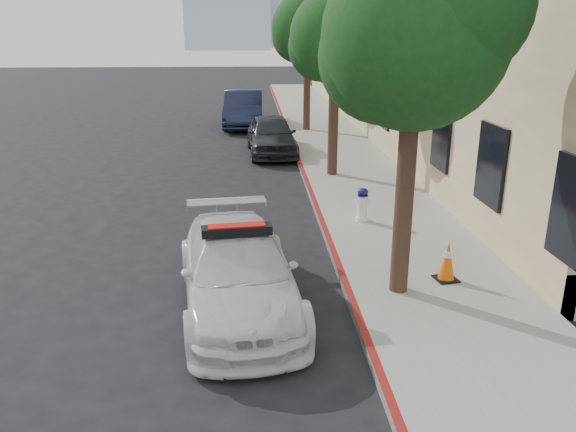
# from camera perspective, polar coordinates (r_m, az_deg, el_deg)

# --- Properties ---
(ground) EXTENTS (120.00, 120.00, 0.00)m
(ground) POSITION_cam_1_polar(r_m,az_deg,el_deg) (11.36, -5.87, -4.12)
(ground) COLOR black
(ground) RESTS_ON ground
(sidewalk) EXTENTS (3.20, 50.00, 0.15)m
(sidewalk) POSITION_cam_1_polar(r_m,az_deg,el_deg) (21.15, 4.84, 6.77)
(sidewalk) COLOR gray
(sidewalk) RESTS_ON ground
(curb_strip) EXTENTS (0.12, 50.00, 0.15)m
(curb_strip) POSITION_cam_1_polar(r_m,az_deg,el_deg) (20.98, 0.65, 6.74)
(curb_strip) COLOR maroon
(curb_strip) RESTS_ON ground
(building) EXTENTS (8.00, 36.00, 10.00)m
(building) POSITION_cam_1_polar(r_m,az_deg,el_deg) (26.94, 16.04, 19.21)
(building) COLOR tan
(building) RESTS_ON ground
(tree_near) EXTENTS (2.92, 2.82, 5.62)m
(tree_near) POSITION_cam_1_polar(r_m,az_deg,el_deg) (8.82, 13.05, 17.56)
(tree_near) COLOR black
(tree_near) RESTS_ON sidewalk
(tree_mid) EXTENTS (2.77, 2.64, 5.43)m
(tree_mid) POSITION_cam_1_polar(r_m,az_deg,el_deg) (16.65, 4.95, 17.78)
(tree_mid) COLOR black
(tree_mid) RESTS_ON sidewalk
(tree_far) EXTENTS (3.10, 3.00, 5.81)m
(tree_far) POSITION_cam_1_polar(r_m,az_deg,el_deg) (24.59, 2.07, 18.57)
(tree_far) COLOR black
(tree_far) RESTS_ON sidewalk
(police_car) EXTENTS (2.31, 4.60, 1.43)m
(police_car) POSITION_cam_1_polar(r_m,az_deg,el_deg) (9.11, -5.10, -5.57)
(police_car) COLOR silver
(police_car) RESTS_ON ground
(parked_car_mid) EXTENTS (1.86, 4.20, 1.40)m
(parked_car_mid) POSITION_cam_1_polar(r_m,az_deg,el_deg) (20.48, -1.69, 8.23)
(parked_car_mid) COLOR #212329
(parked_car_mid) RESTS_ON ground
(parked_car_far) EXTENTS (1.82, 4.98, 1.63)m
(parked_car_far) POSITION_cam_1_polar(r_m,az_deg,el_deg) (26.59, -4.51, 10.80)
(parked_car_far) COLOR #141A33
(parked_car_far) RESTS_ON ground
(fire_hydrant) EXTENTS (0.33, 0.30, 0.78)m
(fire_hydrant) POSITION_cam_1_polar(r_m,az_deg,el_deg) (12.91, 7.56, 1.13)
(fire_hydrant) COLOR white
(fire_hydrant) RESTS_ON sidewalk
(traffic_cone) EXTENTS (0.43, 0.43, 0.71)m
(traffic_cone) POSITION_cam_1_polar(r_m,az_deg,el_deg) (10.19, 15.89, -4.44)
(traffic_cone) COLOR black
(traffic_cone) RESTS_ON sidewalk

